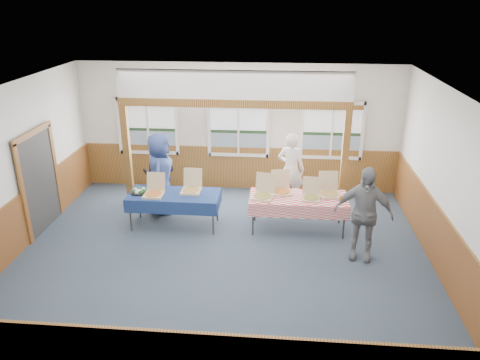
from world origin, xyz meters
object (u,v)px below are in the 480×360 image
at_px(table_left, 174,196).
at_px(table_right, 298,199).
at_px(man_blue, 160,173).
at_px(woman_white, 291,169).
at_px(person_grey, 363,214).
at_px(woman_black, 160,174).

relative_size(table_left, table_right, 1.01).
distance_m(table_right, man_blue, 3.17).
xyz_separation_m(woman_white, person_grey, (1.31, -2.34, 0.04)).
bearing_deg(table_right, woman_white, 99.68).
relative_size(table_right, woman_white, 1.18).
distance_m(table_left, man_blue, 0.87).
xyz_separation_m(table_left, woman_black, (-0.54, 0.94, 0.12)).
bearing_deg(table_right, man_blue, 171.76).
distance_m(table_right, woman_black, 3.30).
bearing_deg(man_blue, woman_black, 14.25).
height_order(woman_black, person_grey, person_grey).
xyz_separation_m(table_left, woman_white, (2.50, 1.36, 0.18)).
xyz_separation_m(woman_black, person_grey, (4.34, -1.91, 0.10)).
bearing_deg(table_left, woman_black, 138.31).
distance_m(woman_white, man_blue, 3.03).
bearing_deg(woman_white, person_grey, 135.04).
xyz_separation_m(table_left, person_grey, (3.81, -0.97, 0.22)).
relative_size(man_blue, person_grey, 1.02).
distance_m(man_blue, person_grey, 4.58).
bearing_deg(table_left, man_blue, 141.79).
relative_size(table_right, man_blue, 1.11).
bearing_deg(woman_white, table_right, 112.29).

